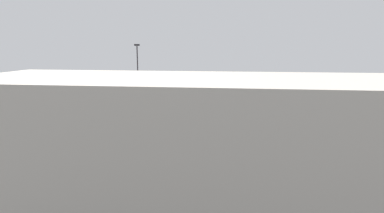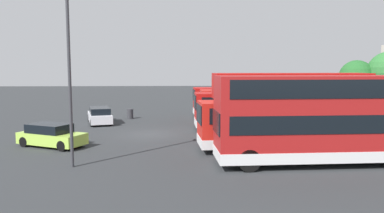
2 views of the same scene
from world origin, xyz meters
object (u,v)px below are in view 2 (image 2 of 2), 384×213
(bus_single_deck_second, at_px, (259,105))
(car_hatchback_silver, at_px, (100,115))
(bus_double_decker_sixth, at_px, (326,117))
(bus_single_deck_fifth, at_px, (295,123))
(bus_double_decker_fourth, at_px, (290,103))
(bus_single_deck_third, at_px, (270,109))
(car_small_green, at_px, (51,135))
(lamp_post_tall, at_px, (69,64))
(bus_single_deck_near_end, at_px, (249,101))
(waste_bin_yellow, at_px, (130,114))

(bus_single_deck_second, height_order, car_hatchback_silver, bus_single_deck_second)
(bus_double_decker_sixth, bearing_deg, bus_single_deck_fifth, -172.76)
(bus_single_deck_second, bearing_deg, bus_double_decker_sixth, 0.87)
(bus_single_deck_second, relative_size, bus_double_decker_sixth, 0.92)
(bus_double_decker_fourth, bearing_deg, bus_single_deck_fifth, -12.73)
(bus_single_deck_second, xyz_separation_m, bus_single_deck_third, (3.54, 0.12, 0.00))
(bus_double_decker_fourth, bearing_deg, car_small_green, -81.71)
(bus_double_decker_fourth, bearing_deg, lamp_post_tall, -61.05)
(bus_single_deck_third, relative_size, bus_double_decker_sixth, 1.06)
(bus_single_deck_near_end, xyz_separation_m, lamp_post_tall, (18.08, -12.48, 3.49))
(car_small_green, bearing_deg, car_hatchback_silver, 173.35)
(car_small_green, xyz_separation_m, lamp_post_tall, (5.02, 2.63, 4.41))
(lamp_post_tall, relative_size, waste_bin_yellow, 9.30)
(bus_single_deck_near_end, relative_size, bus_single_deck_third, 0.92)
(bus_single_deck_near_end, distance_m, bus_double_decker_fourth, 10.80)
(bus_double_decker_fourth, distance_m, car_hatchback_silver, 16.58)
(lamp_post_tall, bearing_deg, bus_double_decker_sixth, 89.94)
(car_small_green, bearing_deg, bus_double_decker_fourth, 98.29)
(bus_double_decker_fourth, distance_m, waste_bin_yellow, 16.21)
(bus_double_decker_fourth, relative_size, waste_bin_yellow, 11.59)
(bus_single_deck_second, height_order, lamp_post_tall, lamp_post_tall)
(bus_single_deck_third, height_order, waste_bin_yellow, bus_single_deck_third)
(bus_single_deck_second, bearing_deg, bus_single_deck_fifth, -1.21)
(car_hatchback_silver, relative_size, lamp_post_tall, 0.55)
(bus_single_deck_third, xyz_separation_m, lamp_post_tall, (10.86, -12.74, 3.49))
(bus_single_deck_near_end, height_order, bus_single_deck_third, same)
(bus_single_deck_near_end, bearing_deg, bus_double_decker_fourth, 4.13)
(bus_single_deck_near_end, bearing_deg, bus_single_deck_third, 2.09)
(bus_double_decker_sixth, height_order, car_small_green, bus_double_decker_sixth)
(bus_single_deck_near_end, bearing_deg, bus_single_deck_second, 2.26)
(waste_bin_yellow, bearing_deg, bus_single_deck_fifth, 39.48)
(bus_single_deck_near_end, distance_m, bus_single_deck_second, 3.68)
(bus_double_decker_fourth, bearing_deg, bus_single_deck_second, -174.89)
(bus_single_deck_second, height_order, bus_double_decker_fourth, bus_double_decker_fourth)
(bus_single_deck_third, bearing_deg, bus_single_deck_fifth, -2.72)
(bus_single_deck_fifth, distance_m, car_small_green, 15.13)
(bus_single_deck_third, height_order, car_small_green, bus_single_deck_third)
(bus_single_deck_second, height_order, car_small_green, bus_single_deck_second)
(bus_single_deck_near_end, bearing_deg, lamp_post_tall, -34.62)
(lamp_post_tall, xyz_separation_m, waste_bin_yellow, (-17.56, 0.83, -4.64))
(bus_single_deck_third, distance_m, bus_double_decker_fourth, 3.66)
(bus_single_deck_third, xyz_separation_m, waste_bin_yellow, (-6.70, -11.91, -1.15))
(bus_single_deck_third, xyz_separation_m, car_hatchback_silver, (-3.82, -14.25, -0.92))
(bus_single_deck_fifth, distance_m, waste_bin_yellow, 18.23)
(bus_double_decker_sixth, relative_size, car_hatchback_silver, 2.34)
(car_hatchback_silver, bearing_deg, bus_single_deck_near_end, 103.67)
(lamp_post_tall, bearing_deg, bus_double_decker_fourth, 118.95)
(bus_single_deck_fifth, bearing_deg, bus_single_deck_third, 177.28)
(bus_double_decker_sixth, xyz_separation_m, car_hatchback_silver, (-14.69, -14.35, -1.75))
(bus_single_deck_second, relative_size, bus_single_deck_third, 0.87)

